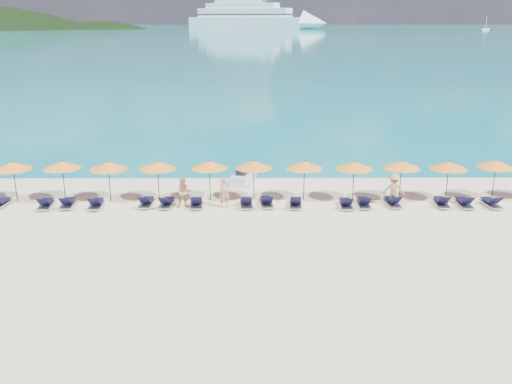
{
  "coord_description": "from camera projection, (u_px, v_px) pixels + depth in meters",
  "views": [
    {
      "loc": [
        -0.2,
        -24.94,
        9.71
      ],
      "look_at": [
        0.0,
        3.0,
        1.2
      ],
      "focal_mm": 40.0,
      "sensor_mm": 36.0,
      "label": 1
    }
  ],
  "objects": [
    {
      "name": "lounger_4",
      "position": [
        68.0,
        203.0,
        30.6
      ],
      "size": [
        0.75,
        1.74,
        0.66
      ],
      "rotation": [
        0.0,
        0.0,
        0.08
      ],
      "color": "silver",
      "rests_on": "ground"
    },
    {
      "name": "lounger_7",
      "position": [
        167.0,
        202.0,
        30.67
      ],
      "size": [
        0.75,
        1.74,
        0.66
      ],
      "rotation": [
        0.0,
        0.0,
        -0.08
      ],
      "color": "silver",
      "rests_on": "ground"
    },
    {
      "name": "jetski",
      "position": [
        243.0,
        177.0,
        35.1
      ],
      "size": [
        1.65,
        2.81,
        0.94
      ],
      "rotation": [
        0.0,
        0.0,
        -0.26
      ],
      "color": "silver",
      "rests_on": "ground"
    },
    {
      "name": "cruise_ship",
      "position": [
        258.0,
        18.0,
        574.91
      ],
      "size": [
        143.36,
        81.59,
        40.85
      ],
      "rotation": [
        0.0,
        0.0,
        -0.42
      ],
      "color": "white",
      "rests_on": "ground"
    },
    {
      "name": "sea",
      "position": [
        252.0,
        28.0,
        658.05
      ],
      "size": [
        1600.0,
        1300.0,
        0.01
      ],
      "primitive_type": "cube",
      "color": "#1FA9B2",
      "rests_on": "ground"
    },
    {
      "name": "beachgoer_a",
      "position": [
        224.0,
        193.0,
        30.36
      ],
      "size": [
        0.71,
        0.6,
        1.67
      ],
      "primitive_type": "imported",
      "rotation": [
        0.0,
        0.0,
        0.38
      ],
      "color": "tan",
      "rests_on": "ground"
    },
    {
      "name": "lounger_5",
      "position": [
        96.0,
        204.0,
        30.48
      ],
      "size": [
        0.73,
        1.74,
        0.66
      ],
      "rotation": [
        0.0,
        0.0,
        0.07
      ],
      "color": "silver",
      "rests_on": "ground"
    },
    {
      "name": "lounger_3",
      "position": [
        46.0,
        204.0,
        30.46
      ],
      "size": [
        0.79,
        1.75,
        0.66
      ],
      "rotation": [
        0.0,
        0.0,
        0.1
      ],
      "color": "silver",
      "rests_on": "ground"
    },
    {
      "name": "lounger_16",
      "position": [
        464.0,
        203.0,
        30.65
      ],
      "size": [
        0.67,
        1.72,
        0.66
      ],
      "rotation": [
        0.0,
        0.0,
        -0.03
      ],
      "color": "silver",
      "rests_on": "ground"
    },
    {
      "name": "lounger_2",
      "position": [
        0.0,
        203.0,
        30.61
      ],
      "size": [
        0.76,
        1.75,
        0.66
      ],
      "rotation": [
        0.0,
        0.0,
        -0.08
      ],
      "color": "silver",
      "rests_on": "ground"
    },
    {
      "name": "umbrella_5",
      "position": [
        209.0,
        165.0,
        31.35
      ],
      "size": [
        2.1,
        2.1,
        2.28
      ],
      "color": "black",
      "rests_on": "ground"
    },
    {
      "name": "umbrella_4",
      "position": [
        158.0,
        165.0,
        31.22
      ],
      "size": [
        2.1,
        2.1,
        2.28
      ],
      "color": "black",
      "rests_on": "ground"
    },
    {
      "name": "umbrella_1",
      "position": [
        13.0,
        166.0,
        31.11
      ],
      "size": [
        2.1,
        2.1,
        2.28
      ],
      "color": "black",
      "rests_on": "ground"
    },
    {
      "name": "lounger_12",
      "position": [
        346.0,
        203.0,
        30.51
      ],
      "size": [
        0.68,
        1.72,
        0.66
      ],
      "rotation": [
        0.0,
        0.0,
        -0.03
      ],
      "color": "silver",
      "rests_on": "ground"
    },
    {
      "name": "umbrella_11",
      "position": [
        496.0,
        164.0,
        31.48
      ],
      "size": [
        2.1,
        2.1,
        2.28
      ],
      "color": "black",
      "rests_on": "ground"
    },
    {
      "name": "lounger_13",
      "position": [
        364.0,
        203.0,
        30.63
      ],
      "size": [
        0.7,
        1.73,
        0.66
      ],
      "rotation": [
        0.0,
        0.0,
        -0.05
      ],
      "color": "silver",
      "rests_on": "ground"
    },
    {
      "name": "lounger_10",
      "position": [
        266.0,
        202.0,
        30.78
      ],
      "size": [
        0.77,
        1.75,
        0.66
      ],
      "rotation": [
        0.0,
        0.0,
        0.09
      ],
      "color": "silver",
      "rests_on": "ground"
    },
    {
      "name": "sailboat_near",
      "position": [
        486.0,
        29.0,
        506.71
      ],
      "size": [
        6.4,
        2.13,
        11.74
      ],
      "color": "white",
      "rests_on": "ground"
    },
    {
      "name": "umbrella_8",
      "position": [
        354.0,
        165.0,
        31.19
      ],
      "size": [
        2.1,
        2.1,
        2.28
      ],
      "color": "black",
      "rests_on": "ground"
    },
    {
      "name": "lounger_15",
      "position": [
        442.0,
        202.0,
        30.74
      ],
      "size": [
        0.75,
        1.74,
        0.66
      ],
      "rotation": [
        0.0,
        0.0,
        -0.08
      ],
      "color": "silver",
      "rests_on": "ground"
    },
    {
      "name": "lounger_17",
      "position": [
        491.0,
        203.0,
        30.65
      ],
      "size": [
        0.71,
        1.73,
        0.66
      ],
      "rotation": [
        0.0,
        0.0,
        0.05
      ],
      "color": "silver",
      "rests_on": "ground"
    },
    {
      "name": "lounger_11",
      "position": [
        296.0,
        203.0,
        30.63
      ],
      "size": [
        0.73,
        1.74,
        0.66
      ],
      "rotation": [
        0.0,
        0.0,
        -0.07
      ],
      "color": "silver",
      "rests_on": "ground"
    },
    {
      "name": "headland_small",
      "position": [
        103.0,
        65.0,
        571.54
      ],
      "size": [
        162.0,
        126.0,
        85.5
      ],
      "color": "black",
      "rests_on": "ground"
    },
    {
      "name": "lounger_8",
      "position": [
        196.0,
        203.0,
        30.62
      ],
      "size": [
        0.71,
        1.73,
        0.66
      ],
      "rotation": [
        0.0,
        0.0,
        0.05
      ],
      "color": "silver",
      "rests_on": "ground"
    },
    {
      "name": "umbrella_10",
      "position": [
        449.0,
        165.0,
        31.23
      ],
      "size": [
        2.1,
        2.1,
        2.28
      ],
      "color": "black",
      "rests_on": "ground"
    },
    {
      "name": "beachgoer_c",
      "position": [
        394.0,
        190.0,
        30.65
      ],
      "size": [
        1.26,
        0.82,
        1.79
      ],
      "primitive_type": "imported",
      "rotation": [
        0.0,
        0.0,
        2.88
      ],
      "color": "tan",
      "rests_on": "ground"
    },
    {
      "name": "beachgoer_b",
      "position": [
        184.0,
        193.0,
        30.34
      ],
      "size": [
        0.86,
        0.56,
        1.67
      ],
      "primitive_type": "imported",
      "rotation": [
        0.0,
        0.0,
        0.11
      ],
      "color": "tan",
      "rests_on": "ground"
    },
    {
      "name": "umbrella_3",
      "position": [
        108.0,
        166.0,
        31.14
      ],
      "size": [
        2.1,
        2.1,
        2.28
      ],
      "color": "black",
      "rests_on": "ground"
    },
    {
      "name": "umbrella_9",
      "position": [
        402.0,
        165.0,
        31.36
      ],
      "size": [
        2.1,
        2.1,
        2.28
      ],
      "color": "black",
      "rests_on": "ground"
    },
    {
      "name": "lounger_9",
      "position": [
        246.0,
        203.0,
        30.64
      ],
      "size": [
        0.72,
        1.73,
        0.66
      ],
      "rotation": [
        0.0,
        0.0,
        0.06
      ],
      "color": "silver",
      "rests_on": "ground"
    },
    {
      "name": "umbrella_2",
      "position": [
        62.0,
        165.0,
        31.29
      ],
      "size": [
        2.1,
        2.1,
        2.28
      ],
      "color": "black",
      "rests_on": "ground"
    },
    {
      "name": "umbrella_7",
      "position": [
        304.0,
        165.0,
        31.3
      ],
      "size": [
        2.1,
        2.1,
        2.28
      ],
      "color": "black",
      "rests_on": "ground"
    },
    {
      "name": "lounger_6",
      "position": [
        146.0,
        202.0,
        30.74
      ],
      "size": [
        0.7,
        1.73,
        0.66
      ],
      "rotation": [
        0.0,
        0.0,
        -0.04
      ],
      "color": "silver",
      "rests_on": "ground"
    },
    {
      "name": "ground",
      "position": [
        256.0,
        235.0,
        26.69
      ],
      "size": [
        1400.0,
        1400.0,
        0.0
      ],
      "primitive_type": "plane",
      "color": "beige"
    },
    {
      "name": "umbrella_6",
      "position": [
        254.0,
        165.0,
        31.38
      ],
      "size": [
        2.1,
        2.1,
        2.28
      ],
      "color": "black",
      "rests_on": "ground"
    },
    {
      "name": "lounger_14",
      "position": [
        393.0,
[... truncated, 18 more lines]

